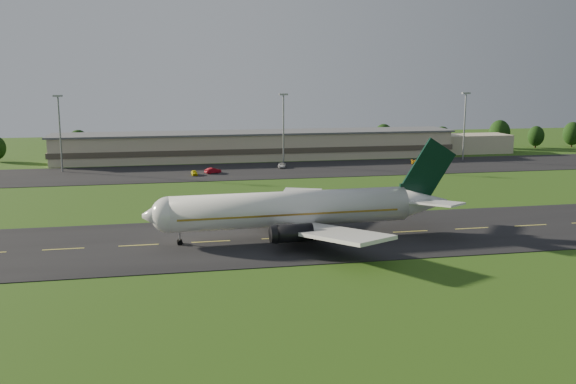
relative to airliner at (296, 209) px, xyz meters
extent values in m
plane|color=#234B12|center=(8.47, -0.03, -4.66)|extent=(360.00, 360.00, 0.00)
cube|color=black|center=(8.47, -0.03, -4.61)|extent=(220.00, 30.00, 0.10)
cube|color=black|center=(8.47, 71.97, -4.61)|extent=(260.00, 30.00, 0.10)
cylinder|color=silver|center=(-0.86, -0.03, 0.14)|extent=(38.17, 6.90, 5.60)
sphere|color=silver|center=(-19.84, -0.68, 0.14)|extent=(5.60, 5.60, 5.60)
cone|color=silver|center=(-21.84, -0.75, 0.14)|extent=(4.18, 5.51, 5.38)
cone|color=silver|center=(21.63, 0.74, 0.14)|extent=(9.18, 5.79, 5.49)
cube|color=olive|center=(-1.35, -0.05, -0.21)|extent=(35.17, 6.84, 0.28)
cube|color=black|center=(-20.44, -0.70, 0.69)|extent=(2.10, 3.07, 0.65)
cube|color=silver|center=(3.02, -10.90, -1.36)|extent=(14.60, 20.12, 2.20)
cube|color=silver|center=(2.26, 11.08, -1.36)|extent=(13.61, 20.22, 2.20)
cube|color=silver|center=(21.80, -4.25, 1.04)|extent=(7.71, 9.36, 0.91)
cube|color=silver|center=(21.46, 5.74, 1.04)|extent=(7.33, 9.39, 0.91)
cube|color=black|center=(20.13, 0.69, 1.94)|extent=(5.02, 0.72, 3.00)
cube|color=black|center=(22.63, 0.78, 5.64)|extent=(9.44, 0.77, 10.55)
cylinder|color=black|center=(-2.08, -8.08, -1.76)|extent=(5.69, 2.89, 2.70)
cylinder|color=black|center=(-2.63, 7.91, -1.76)|extent=(5.69, 2.89, 2.70)
cube|color=#B7AB8C|center=(8.47, 95.97, -0.66)|extent=(120.00, 15.00, 8.00)
cube|color=#4C4438|center=(8.47, 95.97, -1.46)|extent=(121.00, 15.40, 1.60)
cube|color=#595B60|center=(8.47, 95.97, 3.49)|extent=(122.00, 16.00, 0.50)
cube|color=#B7AB8C|center=(78.47, 97.97, -1.66)|extent=(28.00, 11.00, 6.00)
cylinder|color=gray|center=(-46.53, 79.97, 5.34)|extent=(0.44, 0.44, 20.00)
cube|color=gray|center=(-46.53, 79.97, 15.44)|extent=(2.40, 1.20, 0.50)
cylinder|color=gray|center=(13.47, 79.97, 5.34)|extent=(0.44, 0.44, 20.00)
cube|color=gray|center=(13.47, 79.97, 15.44)|extent=(2.40, 1.20, 0.50)
cylinder|color=gray|center=(68.47, 79.97, 5.34)|extent=(0.44, 0.44, 20.00)
cube|color=gray|center=(68.47, 79.97, 15.44)|extent=(2.40, 1.20, 0.50)
cylinder|color=black|center=(-45.08, 105.57, -3.24)|extent=(0.56, 0.56, 2.84)
ellipsoid|color=black|center=(-45.08, 105.57, 0.23)|extent=(6.63, 6.63, 8.29)
cylinder|color=black|center=(-26.30, 105.29, -3.45)|extent=(0.56, 0.56, 2.43)
ellipsoid|color=black|center=(-26.30, 105.29, -0.48)|extent=(5.66, 5.66, 7.08)
cylinder|color=black|center=(52.87, 106.89, -3.21)|extent=(0.56, 0.56, 2.90)
ellipsoid|color=black|center=(52.87, 106.89, 0.32)|extent=(6.76, 6.76, 8.44)
cylinder|color=black|center=(73.34, 105.51, -3.38)|extent=(0.56, 0.56, 2.56)
ellipsoid|color=black|center=(73.34, 105.51, -0.24)|extent=(5.98, 5.98, 7.48)
cylinder|color=black|center=(95.55, 107.26, -3.11)|extent=(0.56, 0.56, 3.11)
ellipsoid|color=black|center=(95.55, 107.26, 0.70)|extent=(7.26, 7.26, 9.07)
cylinder|color=black|center=(108.91, 105.99, -3.45)|extent=(0.56, 0.56, 2.43)
ellipsoid|color=black|center=(108.91, 105.99, -0.48)|extent=(5.66, 5.66, 7.08)
cylinder|color=black|center=(122.77, 105.35, -3.25)|extent=(0.56, 0.56, 2.82)
ellipsoid|color=black|center=(122.77, 105.35, 0.20)|extent=(6.58, 6.58, 8.23)
imported|color=yellow|center=(-12.41, 66.92, -3.92)|extent=(1.66, 3.79, 1.27)
imported|color=maroon|center=(-7.46, 69.24, -3.84)|extent=(4.61, 3.38, 1.45)
imported|color=silver|center=(12.21, 75.83, -3.93)|extent=(2.98, 4.88, 1.26)
imported|color=#D6970C|center=(51.99, 73.72, -3.88)|extent=(4.99, 4.13, 1.36)
camera|label=1|loc=(-20.78, -97.32, 21.32)|focal=40.00mm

